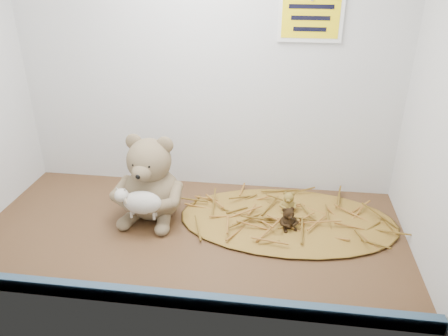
# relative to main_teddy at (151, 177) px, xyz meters

# --- Properties ---
(alcove_shell) EXTENTS (1.20, 0.60, 0.90)m
(alcove_shell) POSITION_rel_main_teddy_xyz_m (0.13, 0.02, 0.32)
(alcove_shell) COLOR #452D18
(alcove_shell) RESTS_ON ground
(front_rail) EXTENTS (1.19, 0.02, 0.04)m
(front_rail) POSITION_rel_main_teddy_xyz_m (0.13, -0.36, -0.11)
(front_rail) COLOR #3B5370
(front_rail) RESTS_ON shelf_floor
(straw_bed) EXTENTS (0.64, 0.37, 0.01)m
(straw_bed) POSITION_rel_main_teddy_xyz_m (0.40, 0.02, -0.12)
(straw_bed) COLOR brown
(straw_bed) RESTS_ON shelf_floor
(main_teddy) EXTENTS (0.23, 0.24, 0.26)m
(main_teddy) POSITION_rel_main_teddy_xyz_m (0.00, 0.00, 0.00)
(main_teddy) COLOR #79654A
(main_teddy) RESTS_ON shelf_floor
(toy_lamb) EXTENTS (0.14, 0.09, 0.09)m
(toy_lamb) POSITION_rel_main_teddy_xyz_m (0.00, -0.09, -0.03)
(toy_lamb) COLOR beige
(toy_lamb) RESTS_ON main_teddy
(mini_teddy_tan) EXTENTS (0.06, 0.06, 0.06)m
(mini_teddy_tan) POSITION_rel_main_teddy_xyz_m (0.40, 0.07, -0.08)
(mini_teddy_tan) COLOR olive
(mini_teddy_tan) RESTS_ON straw_bed
(mini_teddy_brown) EXTENTS (0.07, 0.07, 0.07)m
(mini_teddy_brown) POSITION_rel_main_teddy_xyz_m (0.40, -0.03, -0.08)
(mini_teddy_brown) COLOR black
(mini_teddy_brown) RESTS_ON straw_bed
(wall_sign) EXTENTS (0.16, 0.01, 0.11)m
(wall_sign) POSITION_rel_main_teddy_xyz_m (0.43, 0.22, 0.42)
(wall_sign) COLOR yellow
(wall_sign) RESTS_ON back_wall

